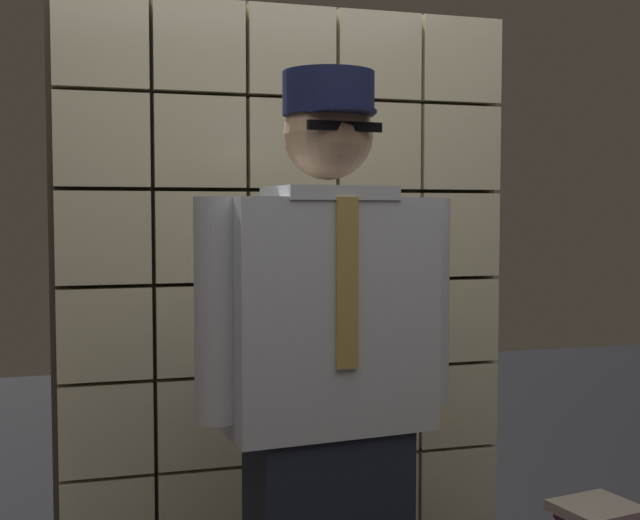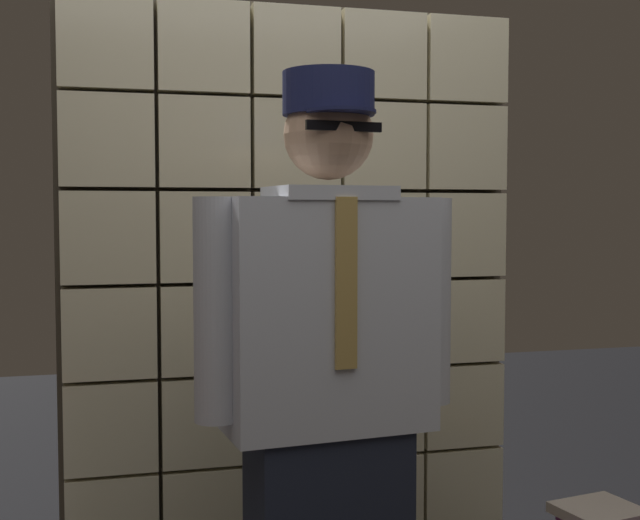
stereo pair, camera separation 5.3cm
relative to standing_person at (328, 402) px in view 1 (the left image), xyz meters
name	(u,v)px [view 1 (the left image)]	position (x,y,z in m)	size (l,w,h in m)	color
glass_block_wall	(290,326)	(0.05, 0.62, 0.12)	(1.53, 0.10, 2.13)	beige
standing_person	(328,402)	(0.00, 0.00, 0.00)	(0.71, 0.32, 1.78)	#1E2333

